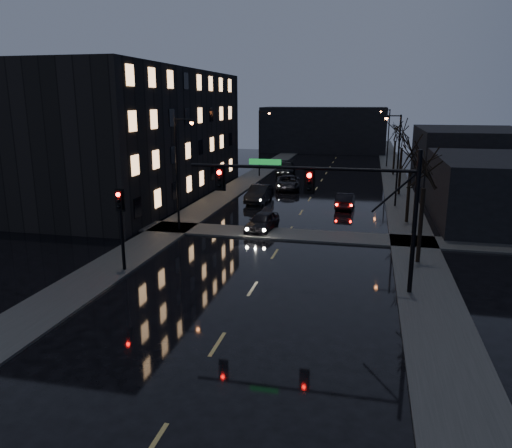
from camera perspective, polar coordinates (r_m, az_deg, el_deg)
The scene contains 23 objects.
ground at distance 18.23m, azimuth -6.36°, elevation -16.32°, with size 160.00×160.00×0.00m, color black.
sidewalk_left at distance 52.51m, azimuth -2.72°, elevation 3.94°, with size 3.00×140.00×0.12m, color #2D2D2B.
sidewalk_right at distance 50.75m, azimuth 16.14°, elevation 3.05°, with size 3.00×140.00×0.12m, color #2D2D2B.
sidewalk_cross at distance 34.96m, azimuth 3.53°, elevation -1.18°, with size 40.00×3.00×0.12m, color #2D2D2B.
apartment_block at distance 49.97m, azimuth -13.39°, elevation 9.94°, with size 12.00×30.00×12.00m, color black.
commercial_right_near at distance 42.60m, azimuth 26.43°, elevation 3.48°, with size 10.00×14.00×5.00m, color black.
commercial_right_far at distance 64.20m, azimuth 23.37°, elevation 7.30°, with size 12.00×18.00×6.00m, color black.
far_block at distance 93.35m, azimuth 7.76°, elevation 10.64°, with size 22.00×10.00×8.00m, color black.
signal_mast at distance 24.25m, azimuth 9.04°, elevation 3.57°, with size 11.11×0.41×7.00m.
signal_pole_left at distance 27.76m, azimuth -15.17°, elevation 0.64°, with size 0.35×0.41×4.53m.
tree_near at distance 29.14m, azimuth 18.88°, elevation 7.40°, with size 3.52×3.52×8.08m.
tree_mid_a at distance 39.09m, azimuth 17.40°, elevation 8.41°, with size 3.30×3.30×7.58m.
tree_mid_b at distance 50.98m, azimuth 16.47°, elevation 10.51°, with size 3.74×3.74×8.59m.
tree_far at distance 64.97m, azimuth 15.73°, elevation 10.69°, with size 3.43×3.43×7.88m.
streetlight_l_near at distance 35.56m, azimuth -8.72°, elevation 6.69°, with size 1.53×0.28×8.00m.
streetlight_l_far at distance 61.37m, azimuth 0.59°, elevation 9.83°, with size 1.53×0.28×8.00m.
streetlight_r_mid at distance 45.10m, azimuth 15.70°, elevation 7.84°, with size 1.53×0.28×8.00m.
streetlight_r_far at distance 72.99m, azimuth 14.74°, elevation 10.04°, with size 1.53×0.28×8.00m.
oncoming_car_a at distance 35.87m, azimuth 0.72°, elevation 0.28°, with size 1.65×4.09×1.39m, color black.
oncoming_car_b at distance 46.18m, azimuth 0.38°, elevation 3.49°, with size 1.67×4.78×1.57m, color black.
oncoming_car_c at distance 53.00m, azimuth 3.68°, elevation 4.76°, with size 2.45×5.32×1.48m, color black.
oncoming_car_d at distance 63.64m, azimuth 3.42°, elevation 6.36°, with size 2.24×5.51×1.60m, color black.
lead_car at distance 44.36m, azimuth 10.16°, elevation 2.69°, with size 1.44×4.13×1.36m, color black.
Camera 1 is at (5.35, -14.83, 9.16)m, focal length 35.00 mm.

